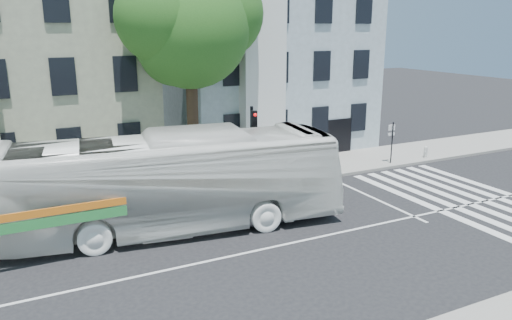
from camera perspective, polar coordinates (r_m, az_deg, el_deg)
ground at (r=18.04m, az=2.29°, el=-9.86°), size 120.00×120.00×0.00m
sidewalk_far at (r=24.85m, az=-6.62°, el=-2.69°), size 80.00×4.00×0.15m
building_left at (r=29.41m, az=-24.99°, el=9.56°), size 12.00×10.00×11.00m
building_right at (r=32.97m, az=0.49°, el=11.37°), size 12.00×10.00×11.00m
street_tree at (r=24.41m, az=-7.66°, el=15.46°), size 7.30×5.90×11.10m
bus at (r=19.10m, az=-10.48°, el=-2.57°), size 4.99×13.92×3.79m
sedan at (r=20.43m, az=2.96°, el=-4.96°), size 1.95×4.32×1.23m
hedge at (r=22.30m, az=-22.32°, el=-4.69°), size 8.52×1.07×0.70m
traffic_signal at (r=23.11m, az=-0.38°, el=2.60°), size 0.42×0.52×4.06m
fire_hydrant at (r=30.89m, az=18.82°, el=0.91°), size 0.38×0.25×0.67m
far_sign_pole at (r=28.82m, az=15.26°, el=2.57°), size 0.42×0.17×2.34m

